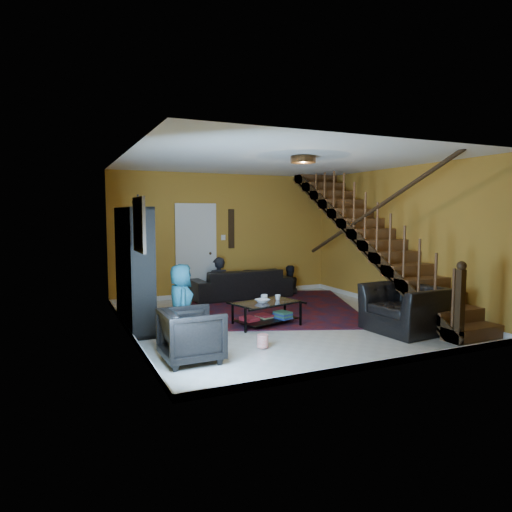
{
  "coord_description": "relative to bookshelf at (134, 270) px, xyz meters",
  "views": [
    {
      "loc": [
        -3.64,
        -7.1,
        1.9
      ],
      "look_at": [
        -0.27,
        0.4,
        1.13
      ],
      "focal_mm": 32.0,
      "sensor_mm": 36.0,
      "label": 1
    }
  ],
  "objects": [
    {
      "name": "bowl",
      "position": [
        1.96,
        -0.86,
        -0.53
      ],
      "size": [
        0.28,
        0.28,
        0.06
      ],
      "primitive_type": "imported",
      "rotation": [
        0.0,
        0.0,
        0.26
      ],
      "color": "#999999",
      "rests_on": "coffee_table"
    },
    {
      "name": "person_child",
      "position": [
        0.45,
        -1.26,
        -0.38
      ],
      "size": [
        0.43,
        0.61,
        1.17
      ],
      "primitive_type": "imported",
      "rotation": [
        0.0,
        0.0,
        1.46
      ],
      "color": "#1B5369",
      "rests_on": "armchair_left"
    },
    {
      "name": "sofa",
      "position": [
        2.6,
        1.7,
        -0.64
      ],
      "size": [
        2.26,
        0.91,
        0.66
      ],
      "primitive_type": "imported",
      "rotation": [
        0.0,
        0.0,
        3.15
      ],
      "color": "black",
      "rests_on": "floor"
    },
    {
      "name": "popcorn_bucket",
      "position": [
        1.42,
        -2.01,
        -0.85
      ],
      "size": [
        0.16,
        0.16,
        0.18
      ],
      "primitive_type": "cylinder",
      "rotation": [
        0.0,
        0.0,
        -0.02
      ],
      "color": "red",
      "rests_on": "rug"
    },
    {
      "name": "bookshelf",
      "position": [
        0.0,
        0.0,
        0.0
      ],
      "size": [
        0.35,
        1.8,
        2.0
      ],
      "color": "black",
      "rests_on": "floor"
    },
    {
      "name": "cup_a",
      "position": [
        2.08,
        -0.66,
        -0.51
      ],
      "size": [
        0.15,
        0.15,
        0.09
      ],
      "primitive_type": "imported",
      "rotation": [
        0.0,
        0.0,
        0.27
      ],
      "color": "#999999",
      "rests_on": "coffee_table"
    },
    {
      "name": "coffee_table",
      "position": [
        2.04,
        -0.84,
        -0.73
      ],
      "size": [
        1.2,
        0.89,
        0.41
      ],
      "rotation": [
        0.0,
        0.0,
        0.28
      ],
      "color": "black",
      "rests_on": "floor"
    },
    {
      "name": "armchair_right",
      "position": [
        3.9,
        -2.1,
        -0.59
      ],
      "size": [
        1.11,
        1.24,
        0.75
      ],
      "primitive_type": "imported",
      "rotation": [
        0.0,
        0.0,
        -1.48
      ],
      "color": "black",
      "rests_on": "floor"
    },
    {
      "name": "cup_b",
      "position": [
        2.29,
        -0.77,
        -0.51
      ],
      "size": [
        0.12,
        0.12,
        0.09
      ],
      "primitive_type": "imported",
      "rotation": [
        0.0,
        0.0,
        -0.33
      ],
      "color": "#999999",
      "rests_on": "coffee_table"
    },
    {
      "name": "person_adult_a",
      "position": [
        2.09,
        1.75,
        -0.72
      ],
      "size": [
        0.53,
        0.38,
        1.39
      ],
      "primitive_type": "imported",
      "rotation": [
        0.0,
        0.0,
        3.06
      ],
      "color": "black",
      "rests_on": "sofa"
    },
    {
      "name": "framed_picture",
      "position": [
        -0.17,
        -1.5,
        0.79
      ],
      "size": [
        0.04,
        0.74,
        0.74
      ],
      "primitive_type": "cube",
      "color": "maroon",
      "rests_on": "room"
    },
    {
      "name": "wall_hanging",
      "position": [
        2.55,
        2.13,
        0.59
      ],
      "size": [
        0.14,
        0.03,
        0.9
      ],
      "primitive_type": "cube",
      "color": "black",
      "rests_on": "room"
    },
    {
      "name": "armchair_left",
      "position": [
        0.35,
        -2.14,
        -0.62
      ],
      "size": [
        0.77,
        0.75,
        0.69
      ],
      "primitive_type": "imported",
      "rotation": [
        0.0,
        0.0,
        1.59
      ],
      "color": "black",
      "rests_on": "floor"
    },
    {
      "name": "person_adult_b",
      "position": [
        3.86,
        1.75,
        -0.85
      ],
      "size": [
        0.55,
        0.44,
        1.12
      ],
      "primitive_type": "imported",
      "rotation": [
        0.0,
        0.0,
        3.12
      ],
      "color": "black",
      "rests_on": "sofa"
    },
    {
      "name": "room",
      "position": [
        1.07,
        0.73,
        -0.91
      ],
      "size": [
        5.5,
        5.5,
        5.5
      ],
      "color": "#AA7425",
      "rests_on": "ground"
    },
    {
      "name": "rug",
      "position": [
        2.77,
        0.49,
        -0.96
      ],
      "size": [
        4.39,
        4.65,
        0.02
      ],
      "primitive_type": "cube",
      "rotation": [
        0.0,
        0.0,
        -0.37
      ],
      "color": "#4A0D0D",
      "rests_on": "floor"
    },
    {
      "name": "door",
      "position": [
        1.7,
        2.12,
        0.06
      ],
      "size": [
        0.82,
        0.05,
        2.05
      ],
      "primitive_type": "cube",
      "color": "silver",
      "rests_on": "floor"
    },
    {
      "name": "floor",
      "position": [
        2.4,
        -0.6,
        -0.96
      ],
      "size": [
        5.5,
        5.5,
        0.0
      ],
      "primitive_type": "plane",
      "color": "beige",
      "rests_on": "ground"
    },
    {
      "name": "staircase",
      "position": [
        4.53,
        -0.6,
        0.43
      ],
      "size": [
        0.95,
        5.02,
        3.18
      ],
      "color": "brown",
      "rests_on": "floor"
    },
    {
      "name": "vase",
      "position": [
        -0.0,
        -0.5,
        1.13
      ],
      "size": [
        0.18,
        0.18,
        0.19
      ],
      "primitive_type": "imported",
      "color": "#999999",
      "rests_on": "bookshelf"
    },
    {
      "name": "ceiling_fixture",
      "position": [
        2.4,
        -1.4,
        1.78
      ],
      "size": [
        0.4,
        0.4,
        0.1
      ],
      "primitive_type": "cylinder",
      "color": "#3F2814",
      "rests_on": "room"
    }
  ]
}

